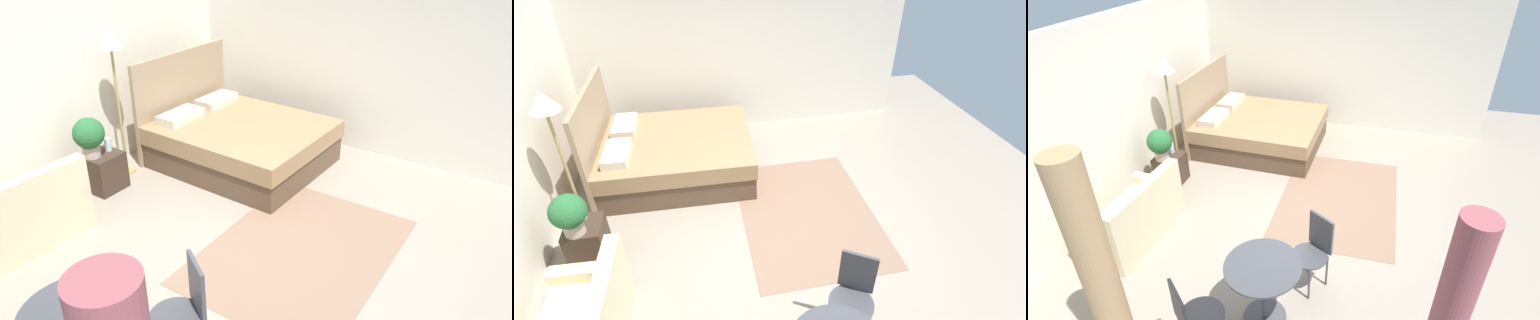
% 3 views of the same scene
% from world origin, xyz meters
% --- Properties ---
extents(ground_plane, '(8.99, 8.61, 0.02)m').
position_xyz_m(ground_plane, '(0.00, 0.00, -0.01)').
color(ground_plane, gray).
extents(wall_right, '(0.12, 5.61, 2.59)m').
position_xyz_m(wall_right, '(2.99, 0.00, 1.30)').
color(wall_right, silver).
rests_on(wall_right, ground).
extents(area_rug, '(2.35, 1.70, 0.01)m').
position_xyz_m(area_rug, '(0.31, -0.41, 0.00)').
color(area_rug, '#7F604C').
rests_on(area_rug, ground).
extents(bed, '(1.88, 2.22, 1.42)m').
position_xyz_m(bed, '(1.63, 1.29, 0.33)').
color(bed, brown).
rests_on(bed, ground).
extents(nightstand, '(0.43, 0.40, 0.48)m').
position_xyz_m(nightstand, '(0.10, 2.25, 0.24)').
color(nightstand, '#38281E').
rests_on(nightstand, ground).
extents(potted_plant, '(0.37, 0.37, 0.49)m').
position_xyz_m(potted_plant, '(0.00, 2.30, 0.76)').
color(potted_plant, tan).
rests_on(potted_plant, nightstand).
extents(vase, '(0.08, 0.08, 0.16)m').
position_xyz_m(vase, '(0.22, 2.26, 0.56)').
color(vase, silver).
rests_on(vase, nightstand).
extents(floor_lamp, '(0.31, 0.31, 1.88)m').
position_xyz_m(floor_lamp, '(0.58, 2.39, 1.61)').
color(floor_lamp, '#99844C').
rests_on(floor_lamp, ground).
extents(cafe_chair_near_window, '(0.57, 0.57, 0.89)m').
position_xyz_m(cafe_chair_near_window, '(-1.35, -0.34, 0.53)').
color(cafe_chair_near_window, '#3F3F44').
rests_on(cafe_chair_near_window, ground).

